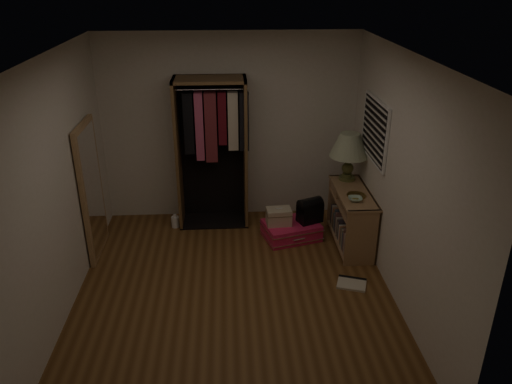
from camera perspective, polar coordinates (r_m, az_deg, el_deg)
ground at (r=5.72m, az=-2.47°, el=-11.38°), size 4.00×4.00×0.00m
room_walls at (r=5.03m, az=-1.93°, el=2.94°), size 3.52×4.02×2.60m
console_bookshelf at (r=6.59m, az=10.75°, el=-2.64°), size 0.42×1.12×0.75m
open_wardrobe at (r=6.76m, az=-4.94°, el=5.96°), size 0.97×0.50×2.05m
floor_mirror at (r=6.39m, az=-18.27°, el=0.15°), size 0.06×0.80×1.70m
pink_suitcase at (r=6.72m, az=4.05°, el=-4.38°), size 0.84×0.70×0.22m
train_case at (r=6.59m, az=2.62°, el=-2.80°), size 0.34×0.25×0.24m
black_bag at (r=6.66m, az=6.19°, el=-2.02°), size 0.37×0.31×0.34m
table_lamp at (r=6.59m, az=10.63°, el=5.18°), size 0.53×0.53×0.64m
brass_tray at (r=6.29m, az=11.40°, el=-0.37°), size 0.31×0.31×0.01m
ceramic_bowl at (r=6.15m, az=11.26°, el=-0.80°), size 0.19×0.19×0.04m
white_jug at (r=7.08m, az=-9.21°, el=-3.36°), size 0.11×0.11×0.19m
floor_book at (r=5.94m, az=10.90°, el=-10.15°), size 0.39×0.35×0.03m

